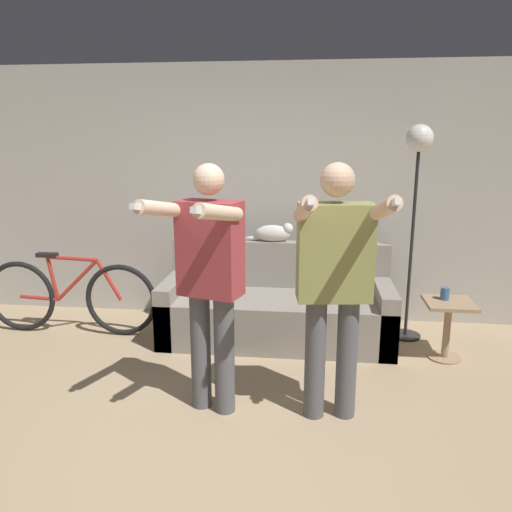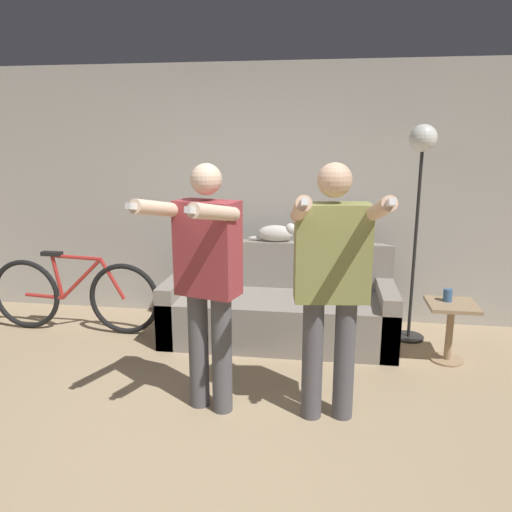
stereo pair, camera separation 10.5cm
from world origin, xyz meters
name	(u,v)px [view 2 (the right image)]	position (x,y,z in m)	size (l,w,h in m)	color
ground_plane	(199,454)	(0.00, 0.00, 0.00)	(16.00, 16.00, 0.00)	tan
wall_back	(257,195)	(0.00, 2.51, 1.30)	(10.00, 0.05, 2.60)	#B7B2A8
couch	(279,310)	(0.30, 1.86, 0.28)	(2.13, 0.83, 0.88)	gray
person_left	(207,274)	(-0.06, 0.53, 0.99)	(0.60, 0.75, 1.72)	#56565B
person_right	(332,275)	(0.77, 0.53, 1.02)	(0.60, 0.71, 1.73)	#56565B
cat	(277,233)	(0.24, 2.16, 0.97)	(0.47, 0.13, 0.19)	silver
floor_lamp	(421,170)	(1.53, 2.05, 1.60)	(0.29, 0.29, 1.99)	black
side_table	(450,320)	(1.79, 1.58, 0.37)	(0.40, 0.40, 0.52)	#A38460
cup	(448,295)	(1.76, 1.63, 0.57)	(0.08, 0.08, 0.11)	#3D6693
bicycle	(74,295)	(-1.71, 1.77, 0.37)	(1.74, 0.07, 0.80)	black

